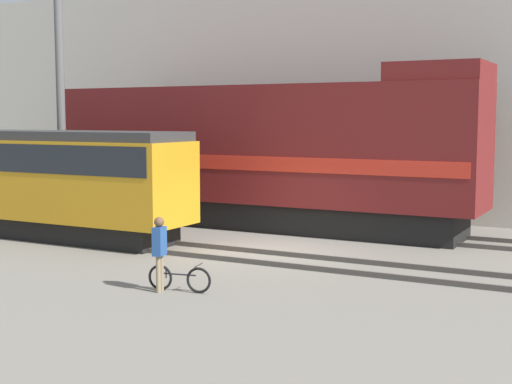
{
  "coord_description": "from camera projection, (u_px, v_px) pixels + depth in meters",
  "views": [
    {
      "loc": [
        9.49,
        -18.65,
        4.02
      ],
      "look_at": [
        -0.47,
        0.02,
        1.8
      ],
      "focal_mm": 50.0,
      "sensor_mm": 36.0,
      "label": 1
    }
  ],
  "objects": [
    {
      "name": "utility_pole_left",
      "position": [
        61.0,
        105.0,
        26.78
      ],
      "size": [
        0.32,
        0.32,
        8.99
      ],
      "color": "#595959",
      "rests_on": "ground"
    },
    {
      "name": "ground_plane",
      "position": [
        270.0,
        253.0,
        21.22
      ],
      "size": [
        120.0,
        120.0,
        0.0
      ],
      "primitive_type": "plane",
      "color": "slate"
    },
    {
      "name": "bicycle",
      "position": [
        179.0,
        279.0,
        16.47
      ],
      "size": [
        1.55,
        0.48,
        0.67
      ],
      "color": "black",
      "rests_on": "ground"
    },
    {
      "name": "streetcar",
      "position": [
        56.0,
        177.0,
        23.64
      ],
      "size": [
        9.71,
        2.54,
        3.58
      ],
      "color": "black",
      "rests_on": "ground"
    },
    {
      "name": "freight_locomotive",
      "position": [
        259.0,
        154.0,
        26.03
      ],
      "size": [
        16.35,
        3.04,
        5.74
      ],
      "color": "black",
      "rests_on": "ground"
    },
    {
      "name": "building_backdrop",
      "position": [
        389.0,
        96.0,
        30.61
      ],
      "size": [
        49.99,
        6.0,
        9.86
      ],
      "color": "beige",
      "rests_on": "ground"
    },
    {
      "name": "person",
      "position": [
        159.0,
        246.0,
        16.37
      ],
      "size": [
        0.28,
        0.39,
        1.75
      ],
      "color": "#8C7A5B",
      "rests_on": "ground"
    },
    {
      "name": "track_near",
      "position": [
        254.0,
        256.0,
        20.35
      ],
      "size": [
        60.0,
        1.5,
        0.14
      ],
      "color": "#47423D",
      "rests_on": "ground"
    },
    {
      "name": "track_far",
      "position": [
        326.0,
        230.0,
        25.05
      ],
      "size": [
        60.0,
        1.51,
        0.14
      ],
      "color": "#47423D",
      "rests_on": "ground"
    }
  ]
}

